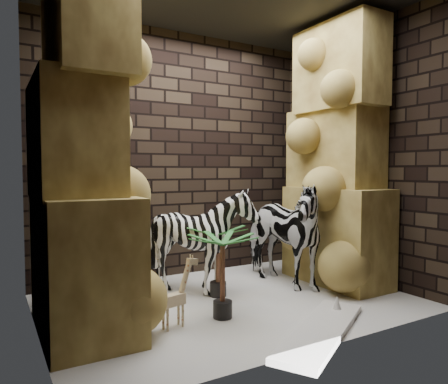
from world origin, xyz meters
TOP-DOWN VIEW (x-y plane):
  - floor at (0.00, 0.00)m, footprint 3.50×3.50m
  - wall_back at (0.00, 1.25)m, footprint 3.50×0.00m
  - wall_front at (0.00, -1.25)m, footprint 3.50×0.00m
  - wall_left at (-1.75, 0.00)m, footprint 0.00×3.00m
  - wall_right at (1.75, 0.00)m, footprint 0.00×3.00m
  - rock_pillar_left at (-1.40, 0.00)m, footprint 0.68×1.30m
  - rock_pillar_right at (1.42, 0.00)m, footprint 0.58×1.25m
  - zebra_right at (0.78, 0.24)m, footprint 0.71×1.21m
  - zebra_left at (-0.12, 0.40)m, footprint 1.03×1.22m
  - giraffe_toy at (-0.76, -0.35)m, footprint 0.32×0.17m
  - palm_front at (-0.02, 0.22)m, footprint 0.36×0.36m
  - palm_back at (-0.29, -0.35)m, footprint 0.36×0.36m
  - surfboard at (0.21, -1.05)m, footprint 1.40×1.03m

SIDE VIEW (x-z plane):
  - floor at x=0.00m, z-range 0.00..0.00m
  - surfboard at x=0.21m, z-range 0.00..0.05m
  - giraffe_toy at x=-0.76m, z-range 0.00..0.60m
  - palm_front at x=-0.02m, z-range 0.00..0.74m
  - palm_back at x=-0.29m, z-range 0.00..0.76m
  - zebra_left at x=-0.12m, z-range 0.00..1.02m
  - zebra_right at x=0.78m, z-range 0.00..1.38m
  - wall_back at x=0.00m, z-range -0.25..3.25m
  - wall_front at x=0.00m, z-range -0.25..3.25m
  - wall_left at x=-1.75m, z-range 0.00..3.00m
  - wall_right at x=1.75m, z-range 0.00..3.00m
  - rock_pillar_left at x=-1.40m, z-range 0.00..3.00m
  - rock_pillar_right at x=1.42m, z-range 0.00..3.00m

